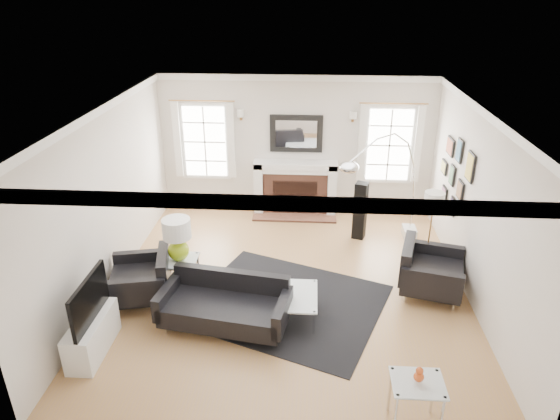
# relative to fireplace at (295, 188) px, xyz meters

# --- Properties ---
(floor) EXTENTS (6.00, 6.00, 0.00)m
(floor) POSITION_rel_fireplace_xyz_m (0.00, -2.79, -0.54)
(floor) COLOR #AD7F48
(floor) RESTS_ON ground
(back_wall) EXTENTS (5.50, 0.04, 2.80)m
(back_wall) POSITION_rel_fireplace_xyz_m (0.00, 0.21, 0.86)
(back_wall) COLOR beige
(back_wall) RESTS_ON floor
(front_wall) EXTENTS (5.50, 0.04, 2.80)m
(front_wall) POSITION_rel_fireplace_xyz_m (0.00, -5.79, 0.86)
(front_wall) COLOR beige
(front_wall) RESTS_ON floor
(left_wall) EXTENTS (0.04, 6.00, 2.80)m
(left_wall) POSITION_rel_fireplace_xyz_m (-2.75, -2.79, 0.86)
(left_wall) COLOR beige
(left_wall) RESTS_ON floor
(right_wall) EXTENTS (0.04, 6.00, 2.80)m
(right_wall) POSITION_rel_fireplace_xyz_m (2.75, -2.79, 0.86)
(right_wall) COLOR beige
(right_wall) RESTS_ON floor
(ceiling) EXTENTS (5.50, 6.00, 0.02)m
(ceiling) POSITION_rel_fireplace_xyz_m (0.00, -2.79, 2.26)
(ceiling) COLOR white
(ceiling) RESTS_ON back_wall
(crown_molding) EXTENTS (5.50, 6.00, 0.12)m
(crown_molding) POSITION_rel_fireplace_xyz_m (0.00, -2.79, 2.20)
(crown_molding) COLOR white
(crown_molding) RESTS_ON back_wall
(fireplace) EXTENTS (1.70, 0.69, 1.11)m
(fireplace) POSITION_rel_fireplace_xyz_m (0.00, 0.00, 0.00)
(fireplace) COLOR white
(fireplace) RESTS_ON floor
(mantel_mirror) EXTENTS (1.05, 0.07, 0.75)m
(mantel_mirror) POSITION_rel_fireplace_xyz_m (0.00, 0.16, 1.11)
(mantel_mirror) COLOR black
(mantel_mirror) RESTS_ON back_wall
(window_left) EXTENTS (1.24, 0.15, 1.62)m
(window_left) POSITION_rel_fireplace_xyz_m (-1.85, 0.16, 0.92)
(window_left) COLOR white
(window_left) RESTS_ON back_wall
(window_right) EXTENTS (1.24, 0.15, 1.62)m
(window_right) POSITION_rel_fireplace_xyz_m (1.85, 0.16, 0.92)
(window_right) COLOR white
(window_right) RESTS_ON back_wall
(gallery_wall) EXTENTS (0.04, 1.73, 1.29)m
(gallery_wall) POSITION_rel_fireplace_xyz_m (2.72, -1.50, 0.99)
(gallery_wall) COLOR black
(gallery_wall) RESTS_ON right_wall
(tv_unit) EXTENTS (0.35, 1.00, 1.09)m
(tv_unit) POSITION_rel_fireplace_xyz_m (-2.44, -4.49, -0.21)
(tv_unit) COLOR white
(tv_unit) RESTS_ON floor
(area_rug) EXTENTS (3.34, 3.09, 0.01)m
(area_rug) POSITION_rel_fireplace_xyz_m (-0.01, -3.28, -0.54)
(area_rug) COLOR black
(area_rug) RESTS_ON floor
(sofa) EXTENTS (1.89, 1.09, 0.58)m
(sofa) POSITION_rel_fireplace_xyz_m (-0.82, -3.81, -0.23)
(sofa) COLOR black
(sofa) RESTS_ON floor
(armchair_left) EXTENTS (1.03, 1.11, 0.64)m
(armchair_left) POSITION_rel_fireplace_xyz_m (-2.14, -3.31, -0.18)
(armchair_left) COLOR black
(armchair_left) RESTS_ON floor
(armchair_right) EXTENTS (1.11, 1.19, 0.68)m
(armchair_right) POSITION_rel_fireplace_xyz_m (2.13, -2.84, -0.16)
(armchair_right) COLOR black
(armchair_right) RESTS_ON floor
(coffee_table) EXTENTS (0.84, 0.84, 0.37)m
(coffee_table) POSITION_rel_fireplace_xyz_m (0.03, -3.59, -0.20)
(coffee_table) COLOR silver
(coffee_table) RESTS_ON floor
(side_table_left) EXTENTS (0.52, 0.52, 0.57)m
(side_table_left) POSITION_rel_fireplace_xyz_m (-1.64, -3.07, -0.08)
(side_table_left) COLOR silver
(side_table_left) RESTS_ON floor
(nesting_table) EXTENTS (0.55, 0.46, 0.60)m
(nesting_table) POSITION_rel_fireplace_xyz_m (1.48, -5.44, -0.06)
(nesting_table) COLOR silver
(nesting_table) RESTS_ON floor
(gourd_lamp) EXTENTS (0.42, 0.42, 0.68)m
(gourd_lamp) POSITION_rel_fireplace_xyz_m (-1.64, -3.07, 0.42)
(gourd_lamp) COLOR #97B616
(gourd_lamp) RESTS_ON side_table_left
(orange_vase) EXTENTS (0.11, 0.11, 0.17)m
(orange_vase) POSITION_rel_fireplace_xyz_m (1.48, -5.44, 0.16)
(orange_vase) COLOR #C94B19
(orange_vase) RESTS_ON nesting_table
(arc_floor_lamp) EXTENTS (1.57, 1.45, 2.22)m
(arc_floor_lamp) POSITION_rel_fireplace_xyz_m (1.55, -1.51, 0.66)
(arc_floor_lamp) COLOR white
(arc_floor_lamp) RESTS_ON floor
(stick_floor_lamp) EXTENTS (0.30, 0.30, 1.50)m
(stick_floor_lamp) POSITION_rel_fireplace_xyz_m (2.20, -2.39, 0.76)
(stick_floor_lamp) COLOR #A8733A
(stick_floor_lamp) RESTS_ON floor
(speaker_tower) EXTENTS (0.28, 0.28, 1.10)m
(speaker_tower) POSITION_rel_fireplace_xyz_m (1.24, -1.04, 0.01)
(speaker_tower) COLOR black
(speaker_tower) RESTS_ON floor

